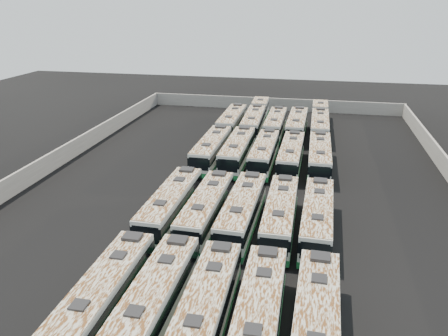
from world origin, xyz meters
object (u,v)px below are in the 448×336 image
bus_front_left (153,303)px  bus_front_far_right (316,327)px  bus_front_right (258,319)px  bus_midfront_far_left (171,205)px  bus_front_far_left (103,297)px  bus_back_far_right (320,121)px  bus_midback_far_right (319,157)px  bus_midfront_left (206,209)px  bus_front_center (205,311)px  bus_back_right (297,125)px  bus_back_far_left (232,122)px  bus_midback_far_left (212,150)px  bus_midback_left (237,151)px  bus_midfront_center (242,212)px  bus_midback_center (264,153)px  bus_midback_right (291,156)px  bus_midfront_right (280,215)px  bus_back_left (256,118)px  bus_midfront_far_right (317,219)px  bus_back_center (275,125)px

bus_front_left → bus_front_far_right: bearing=-0.2°
bus_front_right → bus_midfront_far_left: 16.16m
bus_front_far_left → bus_back_far_right: size_ratio=0.65×
bus_midback_far_right → bus_front_far_left: bearing=-114.3°
bus_front_far_right → bus_midfront_left: size_ratio=1.02×
bus_front_left → bus_midfront_far_left: (-3.18, 12.98, 0.01)m
bus_front_center → bus_back_right: bearing=85.0°
bus_front_left → bus_back_far_left: (-3.21, 41.85, 0.02)m
bus_front_left → bus_midback_far_left: size_ratio=0.99×
bus_midback_left → bus_front_center: bearing=-83.4°
bus_midback_left → bus_back_right: (6.41, 13.05, -0.02)m
bus_front_right → bus_midfront_center: bus_midfront_center is taller
bus_front_far_left → bus_midback_center: bearing=77.3°
bus_front_right → bus_midback_right: bus_front_right is taller
bus_back_right → bus_midback_center: bearing=-102.6°
bus_midfront_right → bus_midback_far_left: bus_midback_far_left is taller
bus_midfront_left → bus_back_left: bus_back_left is taller
bus_midback_far_left → bus_midfront_far_right: bearing=-50.1°
bus_midfront_far_left → bus_back_right: size_ratio=1.00×
bus_front_left → bus_back_left: bus_back_left is taller
bus_front_center → bus_midback_far_left: 29.44m
bus_midfront_right → bus_midback_far_right: bus_midback_far_right is taller
bus_midfront_far_left → bus_back_far_left: size_ratio=1.00×
bus_midfront_far_right → bus_front_center: bearing=-114.1°
bus_back_center → bus_midback_right: bearing=-76.5°
bus_midfront_far_right → bus_midback_left: size_ratio=0.97×
bus_back_far_left → bus_front_far_left: bearing=-90.0°
bus_midfront_left → bus_midback_left: bus_midback_left is taller
bus_back_left → bus_back_right: bus_back_left is taller
bus_midback_far_right → bus_back_left: bearing=120.6°
bus_midback_left → bus_midback_far_right: (9.70, -0.06, -0.04)m
bus_midfront_left → bus_midback_far_left: (-3.25, 15.76, 0.05)m
bus_front_right → bus_back_left: bus_back_left is taller
bus_back_far_left → bus_midfront_far_left: bearing=-89.9°
bus_midback_left → bus_back_center: bus_midback_left is taller
bus_front_left → bus_front_right: bus_front_left is taller
bus_midfront_center → bus_midfront_far_left: bearing=-178.0°
bus_midfront_center → bus_midfront_right: 3.27m
bus_midback_center → bus_back_left: bus_back_left is taller
bus_front_far_left → bus_midfront_left: bearing=75.7°
bus_front_right → bus_front_far_right: 3.23m
bus_midfront_right → bus_front_right: bearing=-90.6°
bus_back_far_left → bus_back_far_right: (12.84, 3.15, -0.04)m
bus_midback_center → bus_back_far_left: 14.54m
bus_front_far_left → bus_back_far_right: 46.92m
bus_front_left → bus_midfront_left: (0.05, 12.91, -0.03)m
bus_back_left → bus_back_right: bearing=-27.5°
bus_front_far_left → bus_midback_far_right: (12.88, 28.84, -0.00)m
bus_midback_center → bus_midback_far_right: size_ratio=0.98×
bus_front_right → bus_back_right: 41.89m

